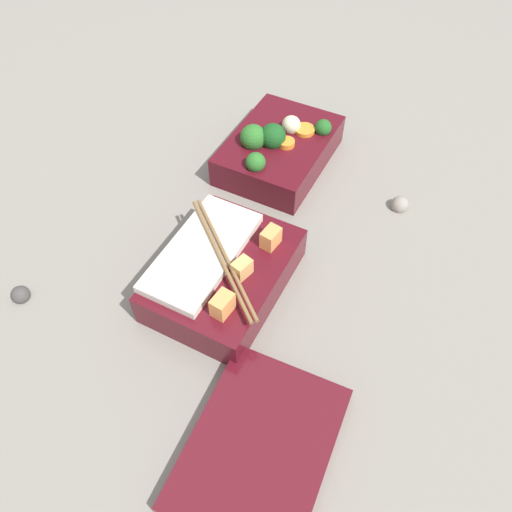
# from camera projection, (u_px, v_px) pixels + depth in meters

# --- Properties ---
(ground_plane) EXTENTS (3.00, 3.00, 0.00)m
(ground_plane) POSITION_uv_depth(u_px,v_px,m) (261.00, 215.00, 0.76)
(ground_plane) COLOR gray
(bento_tray_vegetable) EXTENTS (0.20, 0.15, 0.08)m
(bento_tray_vegetable) POSITION_uv_depth(u_px,v_px,m) (278.00, 149.00, 0.82)
(bento_tray_vegetable) COLOR #510F19
(bento_tray_vegetable) RESTS_ON ground_plane
(bento_tray_rice) EXTENTS (0.20, 0.17, 0.08)m
(bento_tray_rice) POSITION_uv_depth(u_px,v_px,m) (222.00, 272.00, 0.66)
(bento_tray_rice) COLOR #510F19
(bento_tray_rice) RESTS_ON ground_plane
(bento_lid) EXTENTS (0.21, 0.16, 0.02)m
(bento_lid) POSITION_uv_depth(u_px,v_px,m) (260.00, 448.00, 0.54)
(bento_lid) COLOR #510F19
(bento_lid) RESTS_ON ground_plane
(pebble_1) EXTENTS (0.02, 0.02, 0.02)m
(pebble_1) POSITION_uv_depth(u_px,v_px,m) (21.00, 295.00, 0.67)
(pebble_1) COLOR #474442
(pebble_1) RESTS_ON ground_plane
(pebble_2) EXTENTS (0.03, 0.03, 0.03)m
(pebble_2) POSITION_uv_depth(u_px,v_px,m) (400.00, 205.00, 0.77)
(pebble_2) COLOR gray
(pebble_2) RESTS_ON ground_plane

